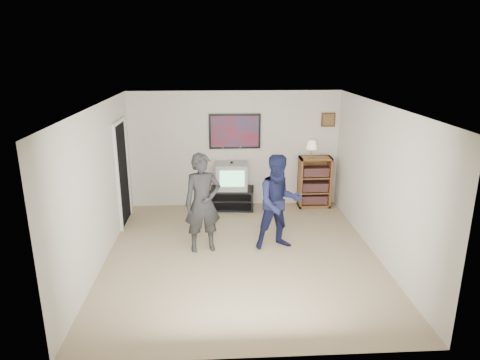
{
  "coord_description": "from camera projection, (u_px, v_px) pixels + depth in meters",
  "views": [
    {
      "loc": [
        -0.4,
        -6.49,
        3.32
      ],
      "look_at": [
        0.0,
        0.58,
        1.15
      ],
      "focal_mm": 32.0,
      "sensor_mm": 36.0,
      "label": 1
    }
  ],
  "objects": [
    {
      "name": "media_stand",
      "position": [
        232.0,
        198.0,
        9.25
      ],
      "size": [
        0.97,
        0.6,
        0.46
      ],
      "rotation": [
        0.0,
        0.0,
        -0.1
      ],
      "color": "black",
      "rests_on": "room_shell"
    },
    {
      "name": "table_lamp",
      "position": [
        312.0,
        149.0,
        9.07
      ],
      "size": [
        0.22,
        0.22,
        0.36
      ],
      "primitive_type": null,
      "color": "beige",
      "rests_on": "bookshelf"
    },
    {
      "name": "small_picture",
      "position": [
        328.0,
        120.0,
        9.11
      ],
      "size": [
        0.3,
        0.03,
        0.3
      ],
      "primitive_type": "cube",
      "color": "#412014",
      "rests_on": "room_shell"
    },
    {
      "name": "air_vent",
      "position": [
        209.0,
        117.0,
        8.96
      ],
      "size": [
        0.28,
        0.02,
        0.14
      ],
      "primitive_type": "cube",
      "color": "white",
      "rests_on": "room_shell"
    },
    {
      "name": "controller_right",
      "position": [
        277.0,
        190.0,
        7.41
      ],
      "size": [
        0.06,
        0.12,
        0.03
      ],
      "primitive_type": "cube",
      "rotation": [
        0.0,
        0.0,
        0.2
      ],
      "color": "white",
      "rests_on": "person_short"
    },
    {
      "name": "crt_television",
      "position": [
        232.0,
        176.0,
        9.1
      ],
      "size": [
        0.68,
        0.58,
        0.56
      ],
      "primitive_type": null,
      "rotation": [
        0.0,
        0.0,
        -0.04
      ],
      "color": "#999994",
      "rests_on": "media_stand"
    },
    {
      "name": "poster",
      "position": [
        235.0,
        131.0,
        9.07
      ],
      "size": [
        1.1,
        0.03,
        0.75
      ],
      "primitive_type": "cube",
      "color": "black",
      "rests_on": "room_shell"
    },
    {
      "name": "room_shell",
      "position": [
        241.0,
        178.0,
        7.15
      ],
      "size": [
        4.51,
        5.0,
        2.51
      ],
      "color": "#837553",
      "rests_on": "ground"
    },
    {
      "name": "person_short",
      "position": [
        279.0,
        202.0,
        7.25
      ],
      "size": [
        0.91,
        0.76,
        1.66
      ],
      "primitive_type": "imported",
      "rotation": [
        0.0,
        0.0,
        0.18
      ],
      "color": "#161B3F",
      "rests_on": "room_shell"
    },
    {
      "name": "doorway",
      "position": [
        122.0,
        174.0,
        8.3
      ],
      "size": [
        0.03,
        0.85,
        2.0
      ],
      "primitive_type": "cube",
      "color": "black",
      "rests_on": "room_shell"
    },
    {
      "name": "controller_left",
      "position": [
        200.0,
        176.0,
        7.26
      ],
      "size": [
        0.08,
        0.13,
        0.04
      ],
      "primitive_type": "cube",
      "rotation": [
        0.0,
        0.0,
        -0.35
      ],
      "color": "white",
      "rests_on": "person_tall"
    },
    {
      "name": "person_tall",
      "position": [
        203.0,
        203.0,
        7.16
      ],
      "size": [
        0.69,
        0.53,
        1.7
      ],
      "primitive_type": "imported",
      "rotation": [
        0.0,
        0.0,
        0.2
      ],
      "color": "#242426",
      "rests_on": "room_shell"
    },
    {
      "name": "bookshelf",
      "position": [
        314.0,
        182.0,
        9.3
      ],
      "size": [
        0.68,
        0.39,
        1.11
      ],
      "primitive_type": null,
      "color": "brown",
      "rests_on": "room_shell"
    }
  ]
}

